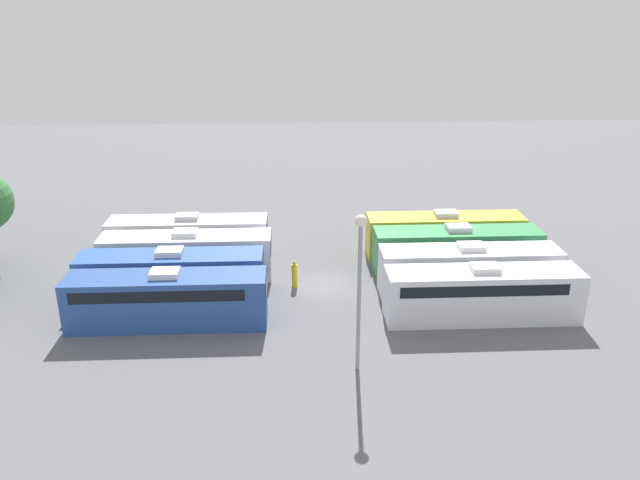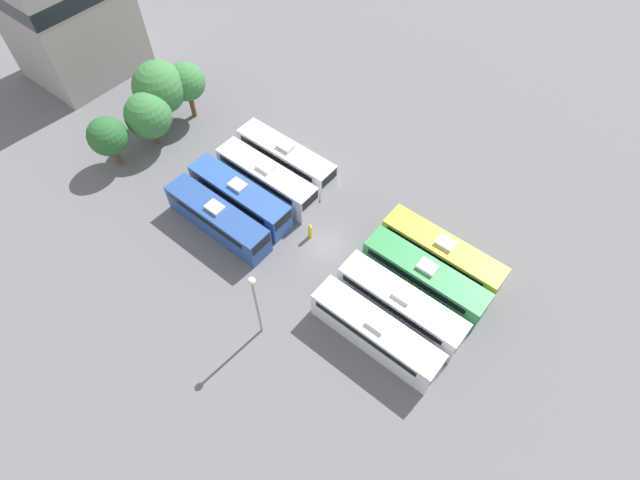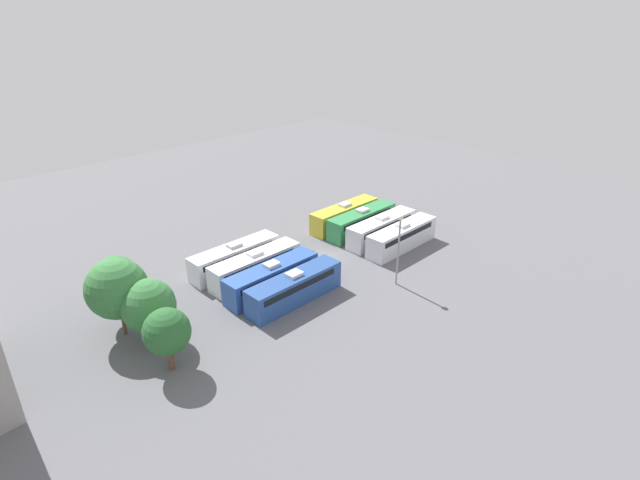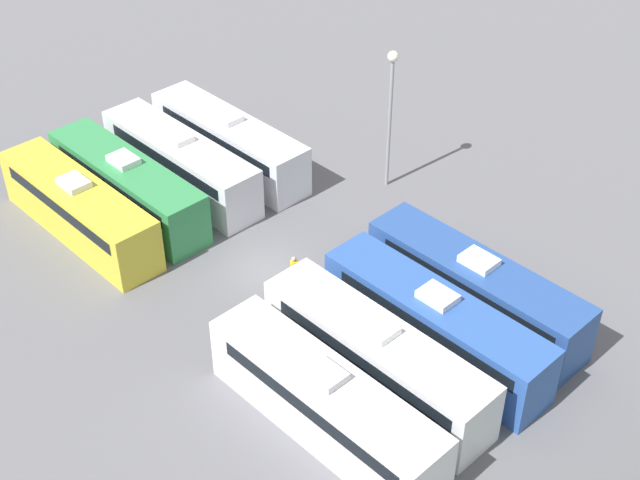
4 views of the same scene
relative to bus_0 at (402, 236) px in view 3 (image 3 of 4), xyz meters
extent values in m
plane|color=slate|center=(5.06, 9.00, -1.66)|extent=(121.36, 121.36, 0.00)
cube|color=silver|center=(0.00, -0.03, -0.14)|extent=(2.58, 11.29, 3.03)
cube|color=black|center=(0.00, 0.25, 0.69)|extent=(2.62, 9.59, 0.67)
cube|color=black|center=(0.00, -5.67, 0.69)|extent=(2.27, 0.08, 1.06)
cube|color=white|center=(0.00, -0.03, 1.55)|extent=(1.20, 1.60, 0.35)
cube|color=silver|center=(3.38, -0.19, -0.14)|extent=(2.58, 11.29, 3.03)
cube|color=black|center=(3.38, 0.09, 0.69)|extent=(2.62, 9.59, 0.67)
cube|color=black|center=(3.38, -5.82, 0.69)|extent=(2.27, 0.08, 1.06)
cube|color=white|center=(3.38, -0.19, 1.55)|extent=(1.20, 1.60, 0.35)
cube|color=#338C4C|center=(6.87, -0.28, -0.14)|extent=(2.58, 11.29, 3.03)
cube|color=black|center=(6.87, 0.00, 0.69)|extent=(2.62, 9.59, 0.67)
cube|color=black|center=(6.87, -5.92, 0.69)|extent=(2.27, 0.08, 1.06)
cube|color=silver|center=(6.87, -0.28, 1.55)|extent=(1.20, 1.60, 0.35)
cube|color=gold|center=(9.94, -0.18, -0.14)|extent=(2.58, 11.29, 3.03)
cube|color=black|center=(9.94, 0.10, 0.69)|extent=(2.62, 9.59, 0.67)
cube|color=black|center=(9.94, -5.81, 0.69)|extent=(2.27, 0.08, 1.06)
cube|color=silver|center=(9.94, -0.18, 1.55)|extent=(1.20, 1.60, 0.35)
cube|color=#284C93|center=(0.17, 18.13, -0.14)|extent=(2.58, 11.29, 3.03)
cube|color=black|center=(0.17, 18.42, 0.69)|extent=(2.62, 9.59, 0.67)
cube|color=black|center=(0.17, 12.50, 0.69)|extent=(2.27, 0.08, 1.06)
cube|color=white|center=(0.17, 18.13, 1.55)|extent=(1.20, 1.60, 0.35)
cube|color=#2D56A8|center=(3.43, 18.43, -0.14)|extent=(2.58, 11.29, 3.03)
cube|color=black|center=(3.43, 18.71, 0.69)|extent=(2.62, 9.59, 0.67)
cube|color=black|center=(3.43, 12.80, 0.69)|extent=(2.27, 0.08, 1.06)
cube|color=silver|center=(3.43, 18.43, 1.55)|extent=(1.20, 1.60, 0.35)
cube|color=silver|center=(6.78, 18.02, -0.14)|extent=(2.58, 11.29, 3.03)
cube|color=black|center=(6.78, 18.30, 0.69)|extent=(2.62, 9.59, 0.67)
cube|color=black|center=(6.78, 12.39, 0.69)|extent=(2.27, 0.08, 1.06)
cube|color=white|center=(6.78, 18.02, 1.55)|extent=(1.20, 1.60, 0.35)
cube|color=white|center=(10.15, 18.39, -0.14)|extent=(2.58, 11.29, 3.03)
cube|color=black|center=(10.15, 18.67, 0.69)|extent=(2.62, 9.59, 0.67)
cube|color=black|center=(10.15, 12.75, 0.69)|extent=(2.27, 0.08, 1.06)
cube|color=#B2B2B7|center=(10.15, 18.39, 1.55)|extent=(1.20, 1.60, 0.35)
cylinder|color=gold|center=(4.88, 10.83, -0.86)|extent=(0.36, 0.36, 1.60)
sphere|color=tan|center=(4.88, 10.83, 0.06)|extent=(0.24, 0.24, 0.24)
cylinder|color=gray|center=(-5.11, 7.78, 2.22)|extent=(0.20, 0.20, 7.76)
sphere|color=#EAE5C6|center=(-5.11, 7.78, 6.28)|extent=(0.60, 0.60, 0.60)
cylinder|color=brown|center=(-0.42, 32.79, -0.47)|extent=(0.55, 0.55, 2.37)
sphere|color=#28602D|center=(-0.42, 32.79, 2.11)|extent=(3.98, 3.98, 3.98)
cylinder|color=brown|center=(4.17, 32.00, -0.59)|extent=(0.52, 0.52, 2.13)
sphere|color=#387A3D|center=(4.17, 32.00, 2.18)|extent=(4.88, 4.88, 4.88)
cylinder|color=brown|center=(7.12, 33.34, -0.18)|extent=(0.31, 0.31, 2.95)
sphere|color=#387A3D|center=(7.12, 33.34, 3.25)|extent=(5.59, 5.59, 5.59)
cylinder|color=brown|center=(9.82, 32.21, -0.07)|extent=(0.55, 0.55, 3.18)
sphere|color=#387A3D|center=(9.82, 32.21, 2.96)|extent=(4.11, 4.11, 4.11)
camera|label=1|loc=(-32.24, 11.02, 15.62)|focal=35.00mm
camera|label=2|loc=(-16.19, -7.45, 36.53)|focal=28.00mm
camera|label=3|loc=(-33.25, 47.78, 26.16)|focal=28.00mm
camera|label=4|loc=(27.27, 35.83, 26.50)|focal=50.00mm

